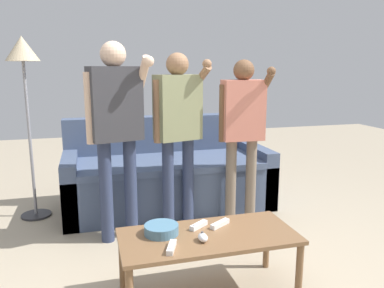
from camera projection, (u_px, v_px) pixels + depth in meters
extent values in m
cube|color=#475675|center=(168.00, 185.00, 3.92)|extent=(2.06, 0.91, 0.45)
cube|color=#4D5D7E|center=(169.00, 163.00, 3.80)|extent=(1.78, 0.79, 0.06)
cube|color=#475675|center=(161.00, 136.00, 4.18)|extent=(2.06, 0.18, 0.45)
cube|color=#475675|center=(71.00, 186.00, 3.66)|extent=(0.14, 0.91, 0.60)
cube|color=#475675|center=(253.00, 171.00, 4.16)|extent=(0.14, 0.91, 0.60)
cube|color=brown|center=(208.00, 236.00, 2.33)|extent=(1.09, 0.50, 0.03)
cylinder|color=brown|center=(299.00, 273.00, 2.30)|extent=(0.04, 0.04, 0.39)
cylinder|color=brown|center=(122.00, 261.00, 2.44)|extent=(0.04, 0.04, 0.39)
cylinder|color=brown|center=(267.00, 242.00, 2.71)|extent=(0.04, 0.04, 0.39)
cylinder|color=teal|center=(161.00, 229.00, 2.33)|extent=(0.21, 0.21, 0.06)
ellipsoid|color=white|center=(203.00, 237.00, 2.23)|extent=(0.06, 0.09, 0.05)
cylinder|color=#4C4C51|center=(202.00, 232.00, 2.24)|extent=(0.02, 0.02, 0.01)
cylinder|color=#2D2D33|center=(36.00, 215.00, 3.69)|extent=(0.28, 0.28, 0.02)
cylinder|color=gray|center=(30.00, 141.00, 3.54)|extent=(0.03, 0.03, 1.46)
cone|color=#C1AD89|center=(22.00, 48.00, 3.37)|extent=(0.30, 0.30, 0.22)
cylinder|color=#2D3856|center=(106.00, 192.00, 3.08)|extent=(0.11, 0.11, 0.85)
cylinder|color=#2D3856|center=(131.00, 188.00, 3.18)|extent=(0.11, 0.11, 0.85)
cube|color=#38383D|center=(115.00, 104.00, 2.99)|extent=(0.44, 0.30, 0.58)
sphere|color=beige|center=(113.00, 54.00, 2.91)|extent=(0.20, 0.20, 0.20)
cylinder|color=beige|center=(90.00, 108.00, 2.90)|extent=(0.07, 0.07, 0.55)
cylinder|color=#38383D|center=(139.00, 89.00, 3.06)|extent=(0.07, 0.07, 0.28)
cylinder|color=beige|center=(143.00, 72.00, 2.94)|extent=(0.12, 0.23, 0.26)
sphere|color=beige|center=(149.00, 61.00, 2.83)|extent=(0.08, 0.08, 0.08)
cylinder|color=#2D3856|center=(168.00, 185.00, 3.32)|extent=(0.10, 0.10, 0.81)
cylinder|color=#2D3856|center=(188.00, 182.00, 3.42)|extent=(0.10, 0.10, 0.81)
cube|color=gray|center=(178.00, 107.00, 3.24)|extent=(0.42, 0.30, 0.56)
sphere|color=#936B4C|center=(177.00, 64.00, 3.16)|extent=(0.19, 0.19, 0.19)
cylinder|color=#936B4C|center=(157.00, 112.00, 3.14)|extent=(0.07, 0.07, 0.53)
cylinder|color=gray|center=(197.00, 94.00, 3.31)|extent=(0.07, 0.07, 0.26)
cylinder|color=#936B4C|center=(202.00, 76.00, 3.21)|extent=(0.13, 0.25, 0.21)
sphere|color=#936B4C|center=(207.00, 64.00, 3.12)|extent=(0.08, 0.08, 0.08)
cylinder|color=#756656|center=(231.00, 182.00, 3.48)|extent=(0.10, 0.10, 0.78)
cylinder|color=#756656|center=(251.00, 180.00, 3.52)|extent=(0.10, 0.10, 0.78)
cube|color=#DB7F6B|center=(243.00, 110.00, 3.37)|extent=(0.38, 0.22, 0.54)
sphere|color=brown|center=(244.00, 70.00, 3.30)|extent=(0.19, 0.19, 0.19)
cylinder|color=brown|center=(223.00, 113.00, 3.34)|extent=(0.07, 0.07, 0.51)
cylinder|color=#DB7F6B|center=(263.00, 98.00, 3.39)|extent=(0.07, 0.07, 0.25)
cylinder|color=brown|center=(267.00, 82.00, 3.28)|extent=(0.07, 0.24, 0.21)
sphere|color=brown|center=(271.00, 71.00, 3.18)|extent=(0.08, 0.08, 0.08)
cube|color=white|center=(199.00, 225.00, 2.42)|extent=(0.14, 0.11, 0.03)
cylinder|color=silver|center=(201.00, 222.00, 2.44)|extent=(0.01, 0.01, 0.00)
cube|color=silver|center=(194.00, 225.00, 2.39)|extent=(0.02, 0.02, 0.00)
cube|color=white|center=(220.00, 224.00, 2.45)|extent=(0.15, 0.12, 0.03)
cylinder|color=silver|center=(223.00, 220.00, 2.46)|extent=(0.01, 0.01, 0.00)
cube|color=silver|center=(215.00, 224.00, 2.41)|extent=(0.02, 0.02, 0.00)
cube|color=white|center=(172.00, 247.00, 2.13)|extent=(0.09, 0.15, 0.03)
cylinder|color=silver|center=(172.00, 242.00, 2.15)|extent=(0.01, 0.01, 0.00)
cube|color=silver|center=(170.00, 248.00, 2.08)|extent=(0.02, 0.02, 0.00)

